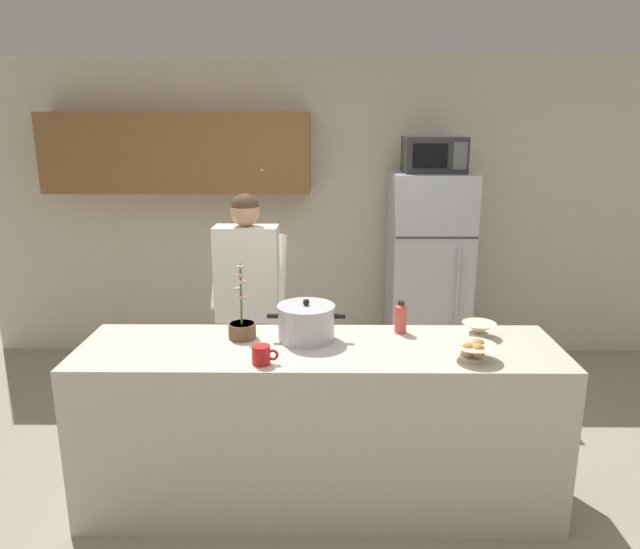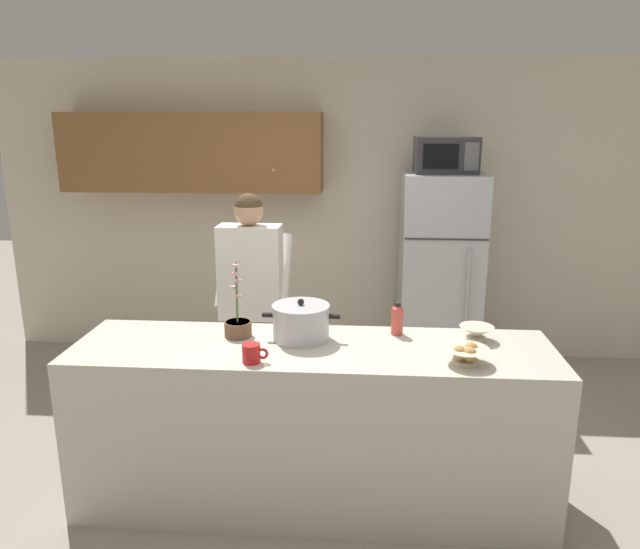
% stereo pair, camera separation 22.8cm
% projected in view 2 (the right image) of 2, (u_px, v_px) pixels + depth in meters
% --- Properties ---
extents(ground_plane, '(14.00, 14.00, 0.00)m').
position_uv_depth(ground_plane, '(313.00, 497.00, 3.36)').
color(ground_plane, '#9E9384').
extents(back_wall_unit, '(6.00, 0.48, 2.60)m').
position_uv_depth(back_wall_unit, '(306.00, 199.00, 5.20)').
color(back_wall_unit, beige).
rests_on(back_wall_unit, ground).
extents(kitchen_island, '(2.55, 0.68, 0.92)m').
position_uv_depth(kitchen_island, '(313.00, 425.00, 3.24)').
color(kitchen_island, beige).
rests_on(kitchen_island, ground).
extents(refrigerator, '(0.64, 0.68, 1.68)m').
position_uv_depth(refrigerator, '(439.00, 276.00, 4.87)').
color(refrigerator, '#B7BABF').
rests_on(refrigerator, ground).
extents(microwave, '(0.48, 0.37, 0.28)m').
position_uv_depth(microwave, '(446.00, 155.00, 4.60)').
color(microwave, '#2D2D30').
rests_on(microwave, refrigerator).
extents(person_near_pot, '(0.50, 0.42, 1.63)m').
position_uv_depth(person_near_pot, '(251.00, 285.00, 3.94)').
color(person_near_pot, '#726656').
rests_on(person_near_pot, ground).
extents(cooking_pot, '(0.43, 0.31, 0.23)m').
position_uv_depth(cooking_pot, '(301.00, 322.00, 3.21)').
color(cooking_pot, silver).
rests_on(cooking_pot, kitchen_island).
extents(coffee_mug, '(0.13, 0.09, 0.10)m').
position_uv_depth(coffee_mug, '(252.00, 353.00, 2.91)').
color(coffee_mug, red).
rests_on(coffee_mug, kitchen_island).
extents(bread_bowl, '(0.23, 0.23, 0.10)m').
position_uv_depth(bread_bowl, '(466.00, 354.00, 2.89)').
color(bread_bowl, beige).
rests_on(bread_bowl, kitchen_island).
extents(empty_bowl, '(0.19, 0.19, 0.08)m').
position_uv_depth(empty_bowl, '(476.00, 332.00, 3.20)').
color(empty_bowl, beige).
rests_on(empty_bowl, kitchen_island).
extents(bottle_near_edge, '(0.07, 0.07, 0.19)m').
position_uv_depth(bottle_near_edge, '(397.00, 319.00, 3.28)').
color(bottle_near_edge, '#D84C3F').
rests_on(bottle_near_edge, kitchen_island).
extents(potted_orchid, '(0.15, 0.15, 0.42)m').
position_uv_depth(potted_orchid, '(238.00, 325.00, 3.26)').
color(potted_orchid, brown).
rests_on(potted_orchid, kitchen_island).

